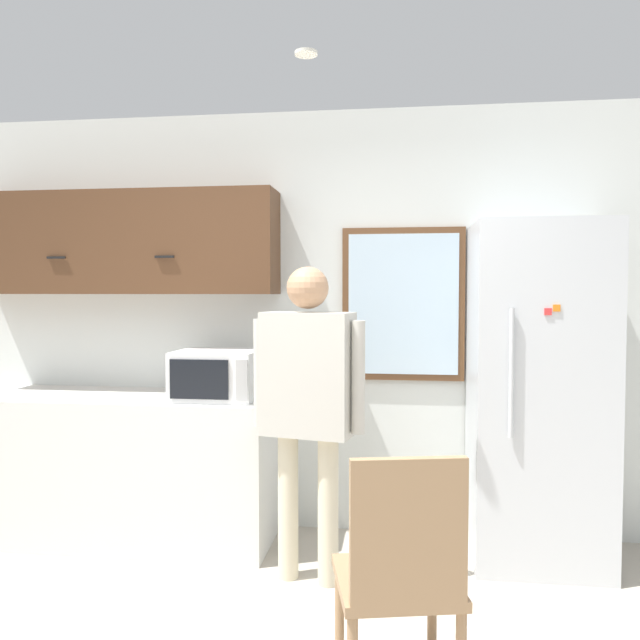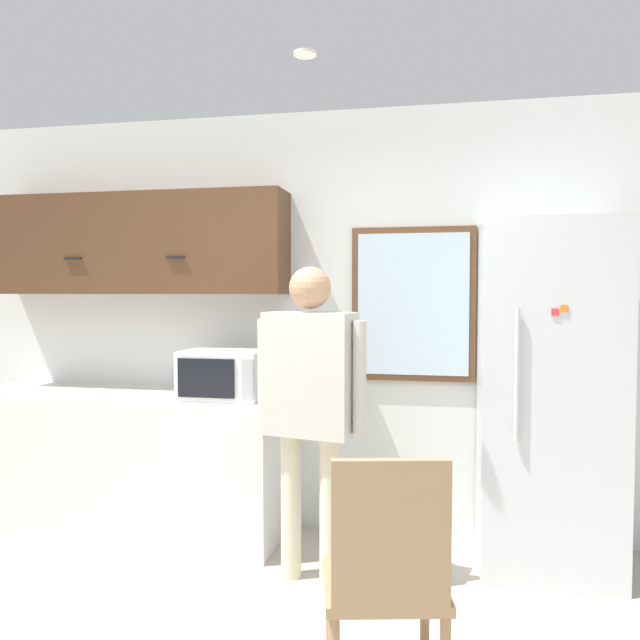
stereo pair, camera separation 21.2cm
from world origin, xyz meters
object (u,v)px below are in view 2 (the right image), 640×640
(microwave, at_px, (225,374))
(refrigerator, at_px, (548,396))
(chair, at_px, (387,570))
(person, at_px, (310,390))

(microwave, relative_size, refrigerator, 0.25)
(microwave, distance_m, chair, 1.79)
(person, relative_size, refrigerator, 0.87)
(microwave, distance_m, refrigerator, 1.87)
(microwave, xyz_separation_m, chair, (1.10, -1.30, -0.53))
(refrigerator, height_order, chair, refrigerator)
(refrigerator, distance_m, chair, 1.63)
(microwave, bearing_deg, chair, -49.82)
(person, height_order, refrigerator, refrigerator)
(microwave, height_order, chair, microwave)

